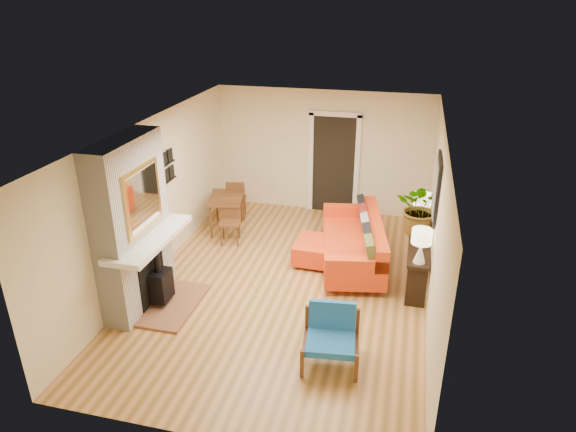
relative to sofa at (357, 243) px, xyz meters
name	(u,v)px	position (x,y,z in m)	size (l,w,h in m)	color
room_shell	(347,166)	(-0.44, 1.61, 0.84)	(6.50, 6.50, 6.50)	tan
fireplace	(135,230)	(-3.04, -2.02, 0.84)	(1.09, 1.68, 2.60)	white
sofa	(357,243)	(0.00, 0.00, 0.00)	(1.39, 2.44, 0.90)	silver
ottoman	(318,250)	(-0.66, -0.14, -0.17)	(0.82, 0.82, 0.40)	silver
blue_chair	(331,333)	(-0.02, -2.65, 0.01)	(0.79, 0.78, 0.75)	brown
dining_table	(230,203)	(-2.62, 0.78, 0.16)	(0.91, 1.62, 0.85)	brown
console_table	(419,248)	(1.03, -0.31, 0.18)	(0.34, 1.85, 0.72)	black
lamp_near	(421,242)	(1.03, -1.07, 0.67)	(0.30, 0.30, 0.54)	white
lamp_far	(422,204)	(1.03, 0.41, 0.67)	(0.30, 0.30, 0.54)	white
houseplant	(422,208)	(1.02, -0.05, 0.78)	(0.82, 0.71, 0.91)	#1E5919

